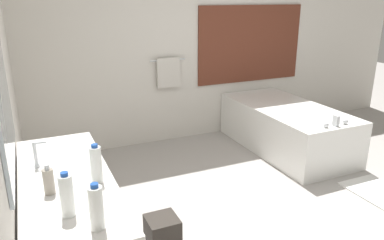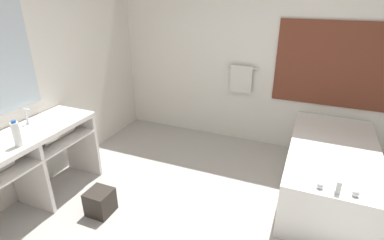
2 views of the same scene
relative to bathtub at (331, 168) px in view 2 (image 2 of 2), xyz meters
The scene contains 7 objects.
wall_back_with_blinds 1.72m from the bathtub, 134.67° to the left, with size 7.40×0.13×2.70m.
wall_left_with_mirror 3.62m from the bathtub, 158.95° to the right, with size 0.08×7.40×2.70m.
vanity_counter 3.28m from the bathtub, 153.26° to the right, with size 0.56×1.58×0.87m.
sink_faucet 3.38m from the bathtub, 157.64° to the right, with size 0.09×0.04×0.18m.
bathtub is the anchor object (origin of this frame).
water_bottle_1 3.27m from the bathtub, 149.11° to the right, with size 0.07×0.07×0.25m.
waste_bin 2.58m from the bathtub, 149.56° to the right, with size 0.25×0.25×0.27m.
Camera 2 is at (0.67, -2.02, 2.20)m, focal length 28.00 mm.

